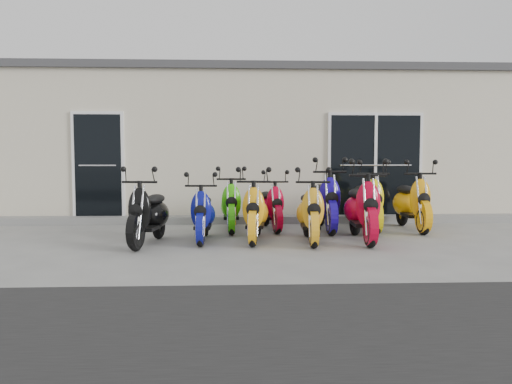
% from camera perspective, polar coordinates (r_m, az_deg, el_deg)
% --- Properties ---
extents(ground, '(80.00, 80.00, 0.00)m').
position_cam_1_polar(ground, '(8.42, 0.18, -5.39)').
color(ground, gray).
rests_on(ground, ground).
extents(building, '(14.00, 6.00, 3.20)m').
position_cam_1_polar(building, '(13.50, -0.88, 5.01)').
color(building, beige).
rests_on(building, ground).
extents(roof_cap, '(14.20, 6.20, 0.16)m').
position_cam_1_polar(roof_cap, '(13.63, -0.89, 12.08)').
color(roof_cap, '#3F3F42').
rests_on(roof_cap, building).
extents(front_step, '(14.00, 0.40, 0.15)m').
position_cam_1_polar(front_step, '(10.41, -0.35, -3.15)').
color(front_step, gray).
rests_on(front_step, ground).
extents(door_left, '(1.07, 0.08, 2.22)m').
position_cam_1_polar(door_left, '(10.83, -17.58, 3.23)').
color(door_left, black).
rests_on(door_left, front_step).
extents(door_right, '(2.02, 0.08, 2.22)m').
position_cam_1_polar(door_right, '(10.89, 13.44, 3.32)').
color(door_right, black).
rests_on(door_right, front_step).
extents(scooter_front_black, '(0.87, 1.76, 1.25)m').
position_cam_1_polar(scooter_front_black, '(8.00, -12.21, -1.48)').
color(scooter_front_black, black).
rests_on(scooter_front_black, ground).
extents(scooter_front_blue, '(0.59, 1.57, 1.15)m').
position_cam_1_polar(scooter_front_blue, '(8.18, -6.10, -1.62)').
color(scooter_front_blue, navy).
rests_on(scooter_front_blue, ground).
extents(scooter_front_orange_a, '(0.78, 1.72, 1.23)m').
position_cam_1_polar(scooter_front_orange_a, '(8.14, -0.09, -1.35)').
color(scooter_front_orange_a, '#FFAC12').
rests_on(scooter_front_orange_a, ground).
extents(scooter_front_orange_b, '(0.70, 1.70, 1.23)m').
position_cam_1_polar(scooter_front_orange_b, '(8.08, 6.23, -1.41)').
color(scooter_front_orange_b, gold).
rests_on(scooter_front_orange_b, ground).
extents(scooter_front_red, '(0.76, 1.87, 1.36)m').
position_cam_1_polar(scooter_front_red, '(8.31, 12.04, -0.88)').
color(scooter_front_red, '#B20321').
rests_on(scooter_front_red, ground).
extents(scooter_back_green, '(0.63, 1.66, 1.22)m').
position_cam_1_polar(scooter_back_green, '(9.31, -2.87, -0.71)').
color(scooter_back_green, '#37BF0D').
rests_on(scooter_back_green, ground).
extents(scooter_back_red, '(0.78, 1.62, 1.15)m').
position_cam_1_polar(scooter_back_red, '(9.38, 1.70, -0.89)').
color(scooter_back_red, '#B30222').
rests_on(scooter_back_red, ground).
extents(scooter_back_blue, '(0.69, 1.87, 1.38)m').
position_cam_1_polar(scooter_back_blue, '(9.34, 7.91, -0.22)').
color(scooter_back_blue, '#170791').
rests_on(scooter_back_blue, ground).
extents(scooter_back_yellow, '(0.69, 1.82, 1.34)m').
position_cam_1_polar(scooter_back_yellow, '(9.55, 12.61, -0.32)').
color(scooter_back_yellow, yellow).
rests_on(scooter_back_yellow, ground).
extents(scooter_back_extra, '(0.69, 1.82, 1.34)m').
position_cam_1_polar(scooter_back_extra, '(9.81, 17.40, -0.30)').
color(scooter_back_extra, '#F5A30C').
rests_on(scooter_back_extra, ground).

